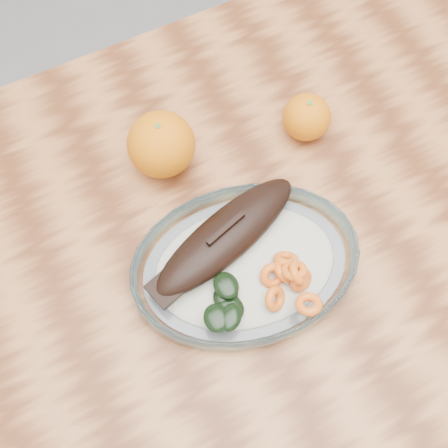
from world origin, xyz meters
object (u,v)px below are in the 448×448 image
Objects in this scene: plated_meal at (244,262)px; orange_right at (307,117)px; dining_table at (287,254)px; orange_left at (161,145)px.

orange_right is (0.17, 0.15, 0.02)m from plated_meal.
plated_meal is at bearing -139.70° from orange_right.
dining_table is 0.15m from plated_meal.
orange_left reaches higher than orange_right.
plated_meal is (-0.09, -0.02, 0.12)m from dining_table.
orange_right is at bearing 55.98° from dining_table.
plated_meal is 9.18× the size of orange_right.
orange_right is (0.09, 0.13, 0.13)m from dining_table.
dining_table is 1.94× the size of plated_meal.
dining_table is 0.25m from orange_left.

